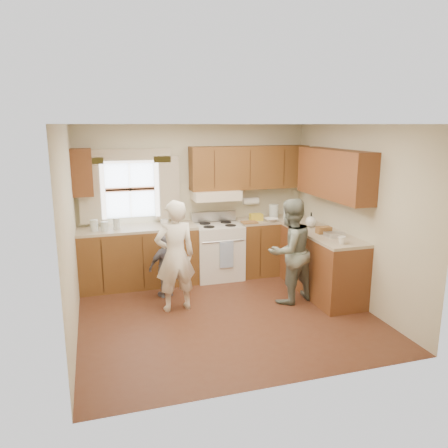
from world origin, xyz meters
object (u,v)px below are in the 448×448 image
object	(u,v)px
woman_left	(175,256)
child	(166,266)
stove	(218,250)
woman_right	(290,251)

from	to	relation	value
woman_left	child	xyz separation A→B (m)	(-0.05, 0.50, -0.30)
stove	woman_right	distance (m)	1.48
stove	woman_right	xyz separation A→B (m)	(0.70, -1.27, 0.28)
child	woman_right	bearing A→B (deg)	139.35
woman_left	child	size ratio (longest dim) A/B	1.64
stove	woman_left	bearing A→B (deg)	-129.70
stove	woman_left	world-z (taller)	woman_left
woman_left	woman_right	size ratio (longest dim) A/B	1.02
stove	child	xyz separation A→B (m)	(-0.95, -0.59, -0.00)
woman_left	child	bearing A→B (deg)	-90.87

